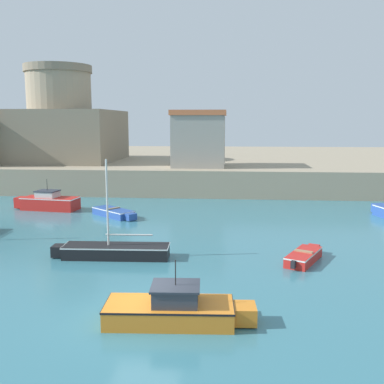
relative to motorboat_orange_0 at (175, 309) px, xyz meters
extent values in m
plane|color=teal|center=(-1.14, 0.29, -0.50)|extent=(200.00, 200.00, 0.00)
cube|color=gray|center=(-1.14, 45.23, 0.76)|extent=(120.00, 40.00, 2.51)
cube|color=orange|center=(-0.19, -0.01, -0.14)|extent=(4.50, 1.99, 0.71)
cube|color=orange|center=(2.41, 0.12, -0.14)|extent=(0.84, 1.01, 0.60)
cube|color=black|center=(-0.19, -0.01, 0.17)|extent=(4.54, 2.01, 0.07)
cube|color=#333842|center=(0.03, 0.00, 0.50)|extent=(1.61, 1.40, 0.57)
cube|color=#2D333D|center=(0.03, 0.00, 0.83)|extent=(1.75, 1.49, 0.08)
cylinder|color=black|center=(0.03, 0.00, 1.32)|extent=(0.04, 0.04, 0.90)
cube|color=red|center=(5.58, 7.25, -0.24)|extent=(2.24, 3.06, 0.51)
cube|color=red|center=(6.33, 8.75, -0.24)|extent=(0.73, 0.68, 0.43)
cube|color=white|center=(5.58, 7.25, -0.02)|extent=(2.26, 3.09, 0.07)
cube|color=#997F5B|center=(5.58, 7.25, 0.06)|extent=(0.89, 0.58, 0.08)
cube|color=black|center=(4.87, 5.85, -0.19)|extent=(0.27, 0.27, 0.36)
cube|color=#284C9E|center=(13.30, 19.91, -0.11)|extent=(1.13, 1.01, 0.66)
cube|color=black|center=(-3.88, 7.22, -0.16)|extent=(5.41, 1.60, 0.66)
cube|color=black|center=(-6.88, 7.11, -0.16)|extent=(0.66, 0.79, 0.56)
cube|color=white|center=(-3.88, 7.22, 0.13)|extent=(5.46, 1.62, 0.07)
cylinder|color=silver|center=(-4.29, 7.21, 2.37)|extent=(0.10, 0.10, 4.40)
cylinder|color=silver|center=(-3.21, 7.25, 0.72)|extent=(2.41, 0.17, 0.08)
cube|color=#284C9E|center=(-6.64, 17.21, -0.22)|extent=(3.58, 3.31, 0.54)
cube|color=#284C9E|center=(-5.05, 15.87, -0.22)|extent=(0.92, 0.93, 0.46)
cube|color=white|center=(-6.64, 17.21, 0.01)|extent=(3.61, 3.34, 0.07)
cube|color=#997F5B|center=(-6.64, 17.21, 0.09)|extent=(0.87, 0.98, 0.08)
cube|color=red|center=(-12.23, 19.25, 0.00)|extent=(4.54, 2.29, 0.99)
cube|color=red|center=(-14.77, 19.59, 0.00)|extent=(0.89, 1.04, 0.84)
cube|color=white|center=(-12.23, 19.25, 0.45)|extent=(4.59, 2.31, 0.07)
cube|color=silver|center=(-12.44, 19.28, 0.73)|extent=(1.68, 1.48, 0.47)
cube|color=#2D333D|center=(-12.44, 19.28, 1.00)|extent=(1.82, 1.59, 0.08)
cylinder|color=black|center=(-12.44, 19.28, 1.49)|extent=(0.04, 0.04, 0.90)
cube|color=gray|center=(-17.14, 35.08, 4.83)|extent=(12.68, 12.68, 5.62)
cylinder|color=gray|center=(-17.14, 35.08, 6.88)|extent=(7.04, 7.04, 9.72)
cylinder|color=gray|center=(-17.14, 35.08, 12.14)|extent=(7.39, 7.39, 0.80)
cube|color=gray|center=(-1.14, 29.72, 4.50)|extent=(5.06, 4.99, 4.97)
cube|color=#C1663D|center=(-1.14, 29.72, 7.24)|extent=(5.32, 5.24, 0.50)
camera|label=1|loc=(1.79, -14.65, 6.44)|focal=42.00mm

